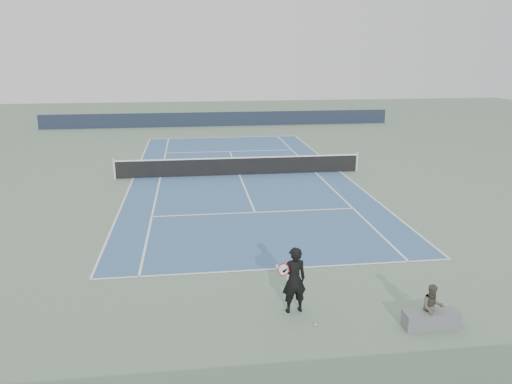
{
  "coord_description": "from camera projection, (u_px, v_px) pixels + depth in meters",
  "views": [
    {
      "loc": [
        -2.47,
        -25.46,
        6.34
      ],
      "look_at": [
        -0.06,
        -7.2,
        1.1
      ],
      "focal_mm": 35.0,
      "sensor_mm": 36.0,
      "label": 1
    }
  ],
  "objects": [
    {
      "name": "tennis_net",
      "position": [
        239.0,
        166.0,
        26.18
      ],
      "size": [
        12.9,
        0.1,
        1.07
      ],
      "color": "silver",
      "rests_on": "ground"
    },
    {
      "name": "court_surface",
      "position": [
        239.0,
        175.0,
        26.32
      ],
      "size": [
        10.97,
        23.77,
        0.01
      ],
      "primitive_type": "cube",
      "color": "#3A5D89",
      "rests_on": "ground"
    },
    {
      "name": "ground",
      "position": [
        239.0,
        175.0,
        26.32
      ],
      "size": [
        80.0,
        80.0,
        0.0
      ],
      "primitive_type": "plane",
      "color": "slate"
    },
    {
      "name": "tennis_player",
      "position": [
        294.0,
        280.0,
        12.35
      ],
      "size": [
        0.81,
        0.56,
        1.73
      ],
      "color": "black",
      "rests_on": "ground"
    },
    {
      "name": "spectator_bench",
      "position": [
        432.0,
        313.0,
        11.74
      ],
      "size": [
        1.35,
        0.58,
        1.12
      ],
      "color": "slate",
      "rests_on": "ground"
    },
    {
      "name": "windscreen_far",
      "position": [
        219.0,
        119.0,
        43.21
      ],
      "size": [
        30.0,
        0.25,
        1.2
      ],
      "primitive_type": "cube",
      "color": "black",
      "rests_on": "ground"
    },
    {
      "name": "tennis_ball",
      "position": [
        315.0,
        325.0,
        11.9
      ],
      "size": [
        0.07,
        0.07,
        0.07
      ],
      "primitive_type": "sphere",
      "color": "#B9DC2D",
      "rests_on": "ground"
    }
  ]
}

